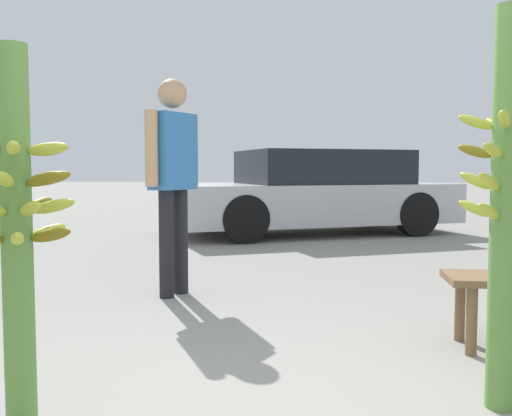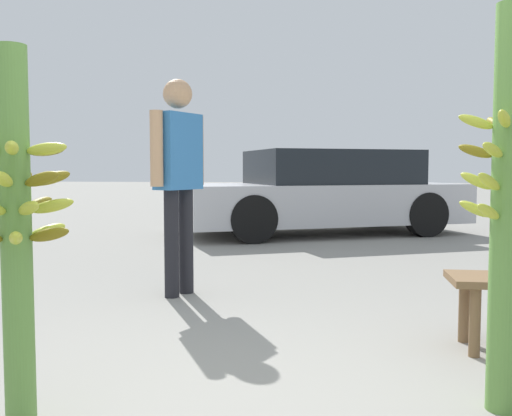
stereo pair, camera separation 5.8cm
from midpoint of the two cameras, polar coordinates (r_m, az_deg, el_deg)
The scene contains 4 objects.
banana_stalk_left at distance 2.36m, azimuth -22.24°, elevation -1.63°, with size 0.44×0.44×1.48m.
banana_stalk_center at distance 2.56m, azimuth 24.45°, elevation 0.33°, with size 0.41×0.40×1.67m.
vendor_person at distance 4.55m, azimuth -7.42°, elevation 4.15°, with size 0.33×0.60×1.71m.
parked_car at distance 8.96m, azimuth 6.92°, elevation 1.50°, with size 4.71×3.49×1.29m.
Camera 2 is at (0.29, -1.97, 1.01)m, focal length 40.00 mm.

